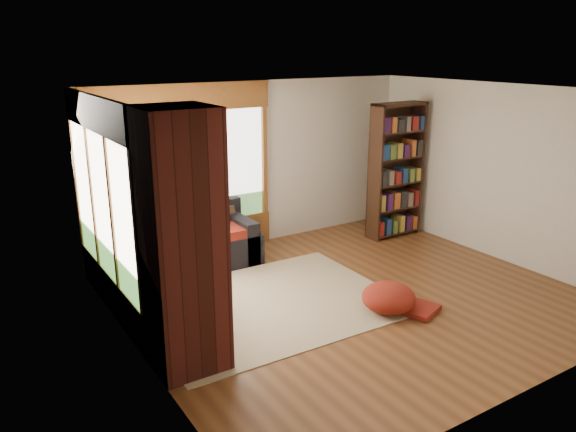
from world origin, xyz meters
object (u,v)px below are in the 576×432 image
area_rug (269,304)px  dog_brindle (168,247)px  sectional_sofa (159,264)px  dog_tan (179,220)px  bookshelf (396,171)px  pouf (389,297)px  brick_chimney (181,244)px

area_rug → dog_brindle: bearing=145.0°
area_rug → dog_brindle: 1.44m
sectional_sofa → dog_tan: (0.43, 0.27, 0.48)m
bookshelf → dog_brindle: bearing=-173.5°
pouf → dog_brindle: (-2.16, 1.64, 0.56)m
brick_chimney → dog_brindle: (0.37, 1.43, -0.56)m
brick_chimney → pouf: brick_chimney is taller
brick_chimney → pouf: size_ratio=3.98×
area_rug → dog_tan: dog_tan is taller
brick_chimney → sectional_sofa: 2.32m
sectional_sofa → pouf: sectional_sofa is taller
sectional_sofa → area_rug: size_ratio=0.71×
brick_chimney → bookshelf: (4.54, 1.91, -0.18)m
pouf → dog_brindle: dog_brindle is taller
sectional_sofa → bookshelf: bookshelf is taller
sectional_sofa → pouf: 3.07m
sectional_sofa → dog_brindle: bearing=-98.1°
dog_brindle → sectional_sofa: bearing=-36.5°
area_rug → pouf: pouf is taller
dog_tan → pouf: bearing=-108.4°
bookshelf → dog_tan: size_ratio=2.26×
brick_chimney → area_rug: (1.38, 0.72, -1.29)m
pouf → dog_tan: size_ratio=0.66×
dog_tan → dog_brindle: 1.02m
brick_chimney → pouf: (2.53, -0.20, -1.11)m
bookshelf → dog_brindle: size_ratio=2.62×
brick_chimney → dog_tan: brick_chimney is taller
pouf → brick_chimney: bearing=175.4°
pouf → area_rug: bearing=141.0°
pouf → dog_tan: (-1.65, 2.52, 0.59)m
pouf → dog_tan: dog_tan is taller
pouf → dog_tan: bearing=123.2°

